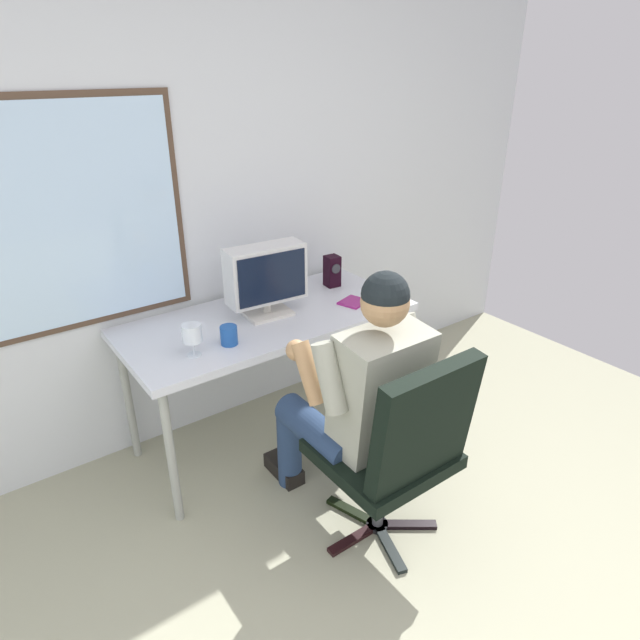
% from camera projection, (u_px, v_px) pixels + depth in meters
% --- Properties ---
extents(wall_rear, '(5.13, 0.08, 2.63)m').
position_uv_depth(wall_rear, '(177.00, 198.00, 2.73)').
color(wall_rear, silver).
rests_on(wall_rear, ground).
extents(desk, '(1.49, 0.69, 0.75)m').
position_uv_depth(desk, '(268.00, 326.00, 2.84)').
color(desk, gray).
rests_on(desk, ground).
extents(office_chair, '(0.53, 0.55, 0.96)m').
position_uv_depth(office_chair, '(401.00, 445.00, 2.21)').
color(office_chair, black).
rests_on(office_chair, ground).
extents(person_seated, '(0.53, 0.77, 1.24)m').
position_uv_depth(person_seated, '(359.00, 393.00, 2.36)').
color(person_seated, navy).
rests_on(person_seated, ground).
extents(crt_monitor, '(0.41, 0.20, 0.37)m').
position_uv_depth(crt_monitor, '(266.00, 276.00, 2.74)').
color(crt_monitor, beige).
rests_on(crt_monitor, desk).
extents(wine_glass, '(0.09, 0.09, 0.15)m').
position_uv_depth(wine_glass, '(192.00, 335.00, 2.40)').
color(wine_glass, silver).
rests_on(wine_glass, desk).
extents(desk_speaker, '(0.08, 0.09, 0.18)m').
position_uv_depth(desk_speaker, '(332.00, 271.00, 3.15)').
color(desk_speaker, black).
rests_on(desk_speaker, desk).
extents(cd_case, '(0.17, 0.16, 0.01)m').
position_uv_depth(cd_case, '(353.00, 302.00, 2.97)').
color(cd_case, '#891B69').
rests_on(cd_case, desk).
extents(coffee_mug, '(0.08, 0.08, 0.09)m').
position_uv_depth(coffee_mug, '(229.00, 335.00, 2.52)').
color(coffee_mug, '#1B4A98').
rests_on(coffee_mug, desk).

